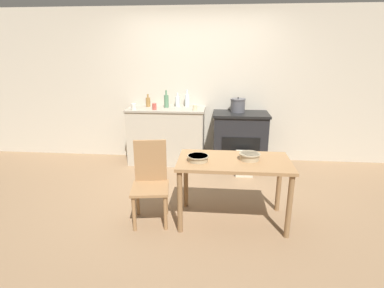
# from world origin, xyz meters

# --- Properties ---
(ground_plane) EXTENTS (14.00, 14.00, 0.00)m
(ground_plane) POSITION_xyz_m (0.00, 0.00, 0.00)
(ground_plane) COLOR #896B4C
(wall_back) EXTENTS (8.00, 0.07, 2.55)m
(wall_back) POSITION_xyz_m (0.00, 1.58, 1.27)
(wall_back) COLOR beige
(wall_back) RESTS_ON ground_plane
(counter_cabinet) EXTENTS (1.29, 0.57, 0.94)m
(counter_cabinet) POSITION_xyz_m (-0.52, 1.28, 0.47)
(counter_cabinet) COLOR #B2A893
(counter_cabinet) RESTS_ON ground_plane
(stove) EXTENTS (0.90, 0.60, 0.89)m
(stove) POSITION_xyz_m (0.72, 1.27, 0.45)
(stove) COLOR black
(stove) RESTS_ON ground_plane
(work_table) EXTENTS (1.20, 0.65, 0.73)m
(work_table) POSITION_xyz_m (0.54, -0.55, 0.62)
(work_table) COLOR #997047
(work_table) RESTS_ON ground_plane
(chair) EXTENTS (0.46, 0.46, 0.90)m
(chair) POSITION_xyz_m (-0.38, -0.59, 0.47)
(chair) COLOR #997047
(chair) RESTS_ON ground_plane
(flour_sack) EXTENTS (0.26, 0.18, 0.38)m
(flour_sack) POSITION_xyz_m (0.77, 0.78, 0.19)
(flour_sack) COLOR beige
(flour_sack) RESTS_ON ground_plane
(stock_pot) EXTENTS (0.25, 0.25, 0.24)m
(stock_pot) POSITION_xyz_m (0.67, 1.34, 1.00)
(stock_pot) COLOR #4C4C51
(stock_pot) RESTS_ON stove
(mixing_bowl_large) EXTENTS (0.23, 0.23, 0.07)m
(mixing_bowl_large) POSITION_xyz_m (0.70, -0.52, 0.77)
(mixing_bowl_large) COLOR tan
(mixing_bowl_large) RESTS_ON work_table
(mixing_bowl_small) EXTENTS (0.23, 0.23, 0.06)m
(mixing_bowl_small) POSITION_xyz_m (0.15, -0.61, 0.76)
(mixing_bowl_small) COLOR tan
(mixing_bowl_small) RESTS_ON work_table
(bottle_far_left) EXTENTS (0.08, 0.08, 0.21)m
(bottle_far_left) POSITION_xyz_m (-0.85, 1.41, 1.02)
(bottle_far_left) COLOR olive
(bottle_far_left) RESTS_ON counter_cabinet
(bottle_left) EXTENTS (0.08, 0.08, 0.28)m
(bottle_left) POSITION_xyz_m (-0.52, 1.36, 1.05)
(bottle_left) COLOR #517F5B
(bottle_left) RESTS_ON counter_cabinet
(bottle_mid_left) EXTENTS (0.07, 0.07, 0.24)m
(bottle_mid_left) POSITION_xyz_m (-0.35, 1.45, 1.03)
(bottle_mid_left) COLOR silver
(bottle_mid_left) RESTS_ON counter_cabinet
(bottle_center_left) EXTENTS (0.08, 0.08, 0.29)m
(bottle_center_left) POSITION_xyz_m (-0.19, 1.46, 1.06)
(bottle_center_left) COLOR silver
(bottle_center_left) RESTS_ON counter_cabinet
(cup_center) EXTENTS (0.08, 0.08, 0.10)m
(cup_center) POSITION_xyz_m (-1.00, 1.07, 0.99)
(cup_center) COLOR silver
(cup_center) RESTS_ON counter_cabinet
(cup_center_right) EXTENTS (0.07, 0.07, 0.10)m
(cup_center_right) POSITION_xyz_m (-0.68, 1.13, 0.99)
(cup_center_right) COLOR #B74C42
(cup_center_right) RESTS_ON counter_cabinet
(cup_mid_right) EXTENTS (0.07, 0.07, 0.09)m
(cup_mid_right) POSITION_xyz_m (-0.02, 1.12, 0.99)
(cup_mid_right) COLOR beige
(cup_mid_right) RESTS_ON counter_cabinet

